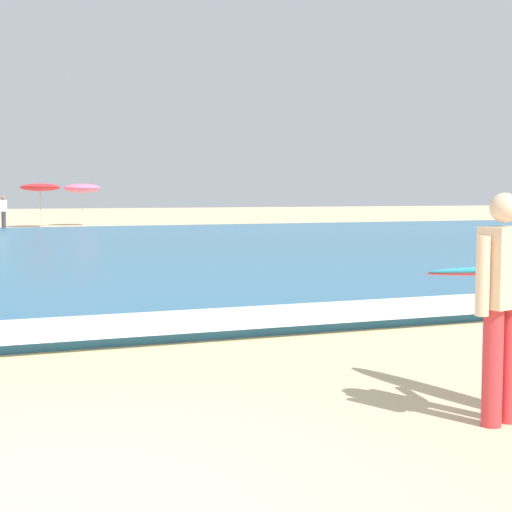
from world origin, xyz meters
name	(u,v)px	position (x,y,z in m)	size (l,w,h in m)	color
surf_foam	(3,332)	(0.00, 4.98, 0.15)	(120.00, 1.64, 0.01)	white
beach_umbrella_5	(40,187)	(3.20, 35.37, 1.97)	(1.94, 1.95, 2.21)	beige
beach_umbrella_6	(82,188)	(5.43, 36.67, 1.94)	(1.90, 1.92, 2.21)	beige
beachgoer_near_row_mid	(3,211)	(1.35, 33.42, 0.84)	(0.32, 0.20, 1.58)	#383842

